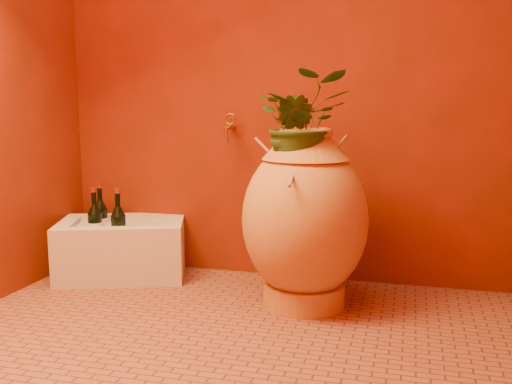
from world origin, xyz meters
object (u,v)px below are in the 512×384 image
(wine_bottle_b, at_px, (101,221))
(wall_tap, at_px, (229,126))
(wine_bottle_a, at_px, (95,225))
(amphora, at_px, (305,219))
(wine_bottle_c, at_px, (119,228))
(stone_basin, at_px, (122,249))

(wine_bottle_b, height_order, wall_tap, wall_tap)
(wine_bottle_a, relative_size, wine_bottle_b, 0.98)
(wine_bottle_b, bearing_deg, amphora, -12.10)
(wine_bottle_c, bearing_deg, wall_tap, 26.22)
(amphora, distance_m, wall_tap, 0.75)
(wine_bottle_a, height_order, wine_bottle_c, wine_bottle_c)
(wine_bottle_a, bearing_deg, wine_bottle_c, -16.63)
(amphora, distance_m, wine_bottle_b, 1.29)
(amphora, xyz_separation_m, wall_tap, (-0.50, 0.38, 0.42))
(amphora, bearing_deg, wine_bottle_b, 167.90)
(stone_basin, relative_size, wine_bottle_a, 2.43)
(stone_basin, distance_m, wall_tap, 0.93)
(wine_bottle_a, relative_size, wall_tap, 2.11)
(amphora, xyz_separation_m, wine_bottle_a, (-1.23, 0.16, -0.13))
(wall_tap, bearing_deg, wine_bottle_a, -163.27)
(wine_bottle_a, xyz_separation_m, wine_bottle_c, (0.18, -0.05, 0.00))
(stone_basin, xyz_separation_m, wine_bottle_c, (0.04, -0.10, 0.15))
(stone_basin, xyz_separation_m, wall_tap, (0.59, 0.17, 0.70))
(wall_tap, bearing_deg, stone_basin, -163.91)
(wine_bottle_c, bearing_deg, stone_basin, 110.58)
(wine_bottle_c, bearing_deg, wine_bottle_b, 141.35)
(wine_bottle_a, distance_m, wine_bottle_b, 0.12)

